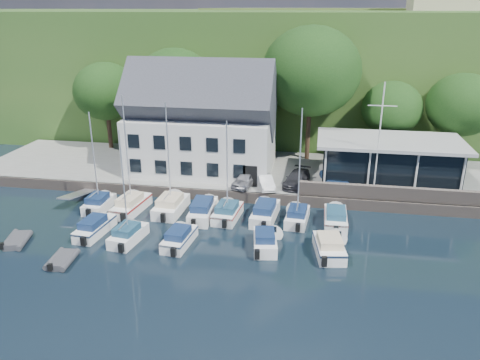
{
  "coord_description": "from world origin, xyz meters",
  "views": [
    {
      "loc": [
        4.42,
        -27.25,
        16.53
      ],
      "look_at": [
        -1.83,
        9.0,
        2.88
      ],
      "focal_mm": 35.0,
      "sensor_mm": 36.0,
      "label": 1
    }
  ],
  "objects_px": {
    "boat_r1_2": "(169,160)",
    "boat_r2_0": "(95,226)",
    "flagpole": "(379,140)",
    "dinghy_1": "(62,259)",
    "car_dgrey": "(297,179)",
    "car_blue": "(335,179)",
    "harbor_building": "(201,127)",
    "club_pavilion": "(388,161)",
    "boat_r1_7": "(336,216)",
    "boat_r2_3": "(265,239)",
    "car_white": "(265,182)",
    "boat_r1_6": "(299,173)",
    "boat_r1_1": "(127,159)",
    "boat_r1_4": "(227,169)",
    "boat_r2_4": "(329,245)",
    "boat_r2_1": "(124,189)",
    "boat_r1_5": "(265,210)",
    "boat_r1_0": "(94,162)",
    "car_silver": "(246,179)",
    "boat_r1_3": "(203,208)",
    "boat_r2_2": "(179,236)",
    "dinghy_0": "(17,239)"
  },
  "relations": [
    {
      "from": "boat_r1_2",
      "to": "boat_r1_7",
      "type": "bearing_deg",
      "value": 2.57
    },
    {
      "from": "boat_r2_3",
      "to": "car_dgrey",
      "type": "bearing_deg",
      "value": 72.35
    },
    {
      "from": "boat_r1_4",
      "to": "boat_r2_3",
      "type": "distance_m",
      "value": 6.87
    },
    {
      "from": "boat_r2_2",
      "to": "dinghy_0",
      "type": "height_order",
      "value": "boat_r2_2"
    },
    {
      "from": "boat_r1_7",
      "to": "boat_r2_3",
      "type": "xyz_separation_m",
      "value": [
        -5.13,
        -5.05,
        0.04
      ]
    },
    {
      "from": "flagpole",
      "to": "dinghy_1",
      "type": "relative_size",
      "value": 3.55
    },
    {
      "from": "car_white",
      "to": "boat_r2_4",
      "type": "bearing_deg",
      "value": -77.41
    },
    {
      "from": "club_pavilion",
      "to": "car_silver",
      "type": "height_order",
      "value": "club_pavilion"
    },
    {
      "from": "boat_r2_0",
      "to": "dinghy_1",
      "type": "bearing_deg",
      "value": -87.91
    },
    {
      "from": "boat_r1_2",
      "to": "boat_r2_0",
      "type": "bearing_deg",
      "value": -130.04
    },
    {
      "from": "boat_r2_3",
      "to": "boat_r1_7",
      "type": "bearing_deg",
      "value": 35.66
    },
    {
      "from": "club_pavilion",
      "to": "dinghy_1",
      "type": "distance_m",
      "value": 29.4
    },
    {
      "from": "car_white",
      "to": "boat_r2_0",
      "type": "relative_size",
      "value": 0.6
    },
    {
      "from": "car_dgrey",
      "to": "boat_r1_0",
      "type": "relative_size",
      "value": 0.52
    },
    {
      "from": "car_dgrey",
      "to": "boat_r1_1",
      "type": "height_order",
      "value": "boat_r1_1"
    },
    {
      "from": "harbor_building",
      "to": "boat_r2_3",
      "type": "distance_m",
      "value": 16.5
    },
    {
      "from": "boat_r2_1",
      "to": "boat_r2_4",
      "type": "relative_size",
      "value": 1.53
    },
    {
      "from": "car_blue",
      "to": "boat_r1_1",
      "type": "distance_m",
      "value": 18.58
    },
    {
      "from": "car_silver",
      "to": "boat_r1_2",
      "type": "distance_m",
      "value": 8.0
    },
    {
      "from": "boat_r1_1",
      "to": "boat_r2_4",
      "type": "bearing_deg",
      "value": -8.92
    },
    {
      "from": "car_blue",
      "to": "boat_r1_5",
      "type": "xyz_separation_m",
      "value": [
        -5.68,
        -6.03,
        -0.91
      ]
    },
    {
      "from": "boat_r1_0",
      "to": "boat_r1_1",
      "type": "xyz_separation_m",
      "value": [
        2.95,
        0.03,
        0.42
      ]
    },
    {
      "from": "boat_r1_7",
      "to": "boat_r2_0",
      "type": "bearing_deg",
      "value": -165.12
    },
    {
      "from": "car_white",
      "to": "car_silver",
      "type": "bearing_deg",
      "value": 156.39
    },
    {
      "from": "boat_r1_2",
      "to": "car_blue",
      "type": "bearing_deg",
      "value": 25.81
    },
    {
      "from": "club_pavilion",
      "to": "boat_r1_6",
      "type": "relative_size",
      "value": 1.56
    },
    {
      "from": "flagpole",
      "to": "dinghy_1",
      "type": "height_order",
      "value": "flagpole"
    },
    {
      "from": "boat_r1_0",
      "to": "boat_r1_7",
      "type": "height_order",
      "value": "boat_r1_0"
    },
    {
      "from": "car_white",
      "to": "boat_r2_1",
      "type": "height_order",
      "value": "boat_r2_1"
    },
    {
      "from": "dinghy_1",
      "to": "club_pavilion",
      "type": "bearing_deg",
      "value": 31.55
    },
    {
      "from": "boat_r1_7",
      "to": "boat_r1_4",
      "type": "bearing_deg",
      "value": -176.81
    },
    {
      "from": "boat_r1_2",
      "to": "boat_r1_6",
      "type": "relative_size",
      "value": 1.1
    },
    {
      "from": "harbor_building",
      "to": "boat_r1_2",
      "type": "bearing_deg",
      "value": -94.11
    },
    {
      "from": "harbor_building",
      "to": "club_pavilion",
      "type": "height_order",
      "value": "harbor_building"
    },
    {
      "from": "boat_r1_7",
      "to": "car_white",
      "type": "bearing_deg",
      "value": 144.01
    },
    {
      "from": "car_blue",
      "to": "boat_r1_7",
      "type": "height_order",
      "value": "car_blue"
    },
    {
      "from": "boat_r1_4",
      "to": "boat_r1_3",
      "type": "bearing_deg",
      "value": -176.93
    },
    {
      "from": "boat_r1_4",
      "to": "dinghy_1",
      "type": "xyz_separation_m",
      "value": [
        -9.81,
        -8.96,
        -4.08
      ]
    },
    {
      "from": "car_dgrey",
      "to": "boat_r2_4",
      "type": "height_order",
      "value": "car_dgrey"
    },
    {
      "from": "boat_r1_2",
      "to": "boat_r1_7",
      "type": "distance_m",
      "value": 14.38
    },
    {
      "from": "car_white",
      "to": "flagpole",
      "type": "xyz_separation_m",
      "value": [
        9.6,
        0.17,
        4.32
      ]
    },
    {
      "from": "boat_r1_0",
      "to": "boat_r1_7",
      "type": "xyz_separation_m",
      "value": [
        20.15,
        0.56,
        -3.61
      ]
    },
    {
      "from": "car_silver",
      "to": "boat_r1_3",
      "type": "bearing_deg",
      "value": -101.28
    },
    {
      "from": "car_silver",
      "to": "boat_r1_0",
      "type": "xyz_separation_m",
      "value": [
        -12.06,
        -5.22,
        2.64
      ]
    },
    {
      "from": "car_silver",
      "to": "dinghy_1",
      "type": "bearing_deg",
      "value": -109.17
    },
    {
      "from": "boat_r2_4",
      "to": "dinghy_1",
      "type": "bearing_deg",
      "value": -175.57
    },
    {
      "from": "boat_r1_7",
      "to": "car_dgrey",
      "type": "bearing_deg",
      "value": 121.5
    },
    {
      "from": "boat_r1_7",
      "to": "dinghy_1",
      "type": "xyz_separation_m",
      "value": [
        -18.61,
        -9.51,
        -0.36
      ]
    },
    {
      "from": "car_white",
      "to": "boat_r1_6",
      "type": "height_order",
      "value": "boat_r1_6"
    },
    {
      "from": "car_dgrey",
      "to": "car_blue",
      "type": "height_order",
      "value": "car_blue"
    }
  ]
}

